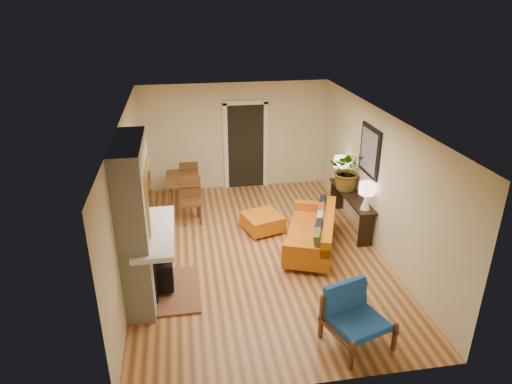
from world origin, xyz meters
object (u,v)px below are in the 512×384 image
Objects in this scene: sofa at (315,233)px; houseplant at (349,170)px; blue_chair at (353,313)px; lamp_near at (367,193)px; ottoman at (263,221)px; dining_table at (186,183)px; console_table at (351,201)px; lamp_far at (340,166)px.

sofa is 2.44× the size of houseplant.
blue_chair is 2.88m from lamp_near.
houseplant reaches higher than ottoman.
dining_table is (-2.15, 4.65, 0.18)m from blue_chair.
sofa is 2.13× the size of blue_chair.
console_table is at bearing -3.15° from ottoman.
sofa is 1.14× the size of console_table.
dining_table reaches higher than console_table.
lamp_far reaches higher than dining_table.
sofa is 2.36× the size of ottoman.
houseplant is at bearing -91.12° from lamp_far.
lamp_far is at bearing 88.88° from houseplant.
lamp_far is at bearing 90.00° from lamp_near.
sofa reaches higher than console_table.
houseplant is at bearing -18.93° from dining_table.
lamp_near is (1.83, -0.80, 0.85)m from ottoman.
console_table is 0.91m from lamp_far.
blue_chair is at bearing -108.20° from houseplant.
dining_table reaches higher than sofa.
houseplant is (1.16, 3.52, 0.71)m from blue_chair.
ottoman is 0.48× the size of console_table.
console_table is 3.43× the size of lamp_near.
houseplant reaches higher than lamp_near.
blue_chair is 1.14× the size of houseplant.
sofa is at bearing -133.77° from houseplant.
ottoman is 2.01m from dining_table.
blue_chair is 1.83× the size of lamp_far.
ottoman is at bearing -159.79° from lamp_far.
blue_chair is 3.77m from houseplant.
lamp_far is at bearing 57.24° from sofa.
blue_chair is at bearing -65.22° from dining_table.
console_table is (3.32, -1.39, -0.05)m from dining_table.
dining_table is at bearing 169.41° from lamp_far.
console_table is at bearing -90.00° from lamp_far.
ottoman is 1.65× the size of lamp_near.
houseplant is at bearing 90.60° from lamp_near.
lamp_near is 1.00× the size of lamp_far.
lamp_near is at bearing 65.49° from blue_chair.
sofa is 1.21m from ottoman.
dining_table is 3.26× the size of lamp_far.
ottoman is at bearing -41.10° from dining_table.
lamp_far reaches higher than blue_chair.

